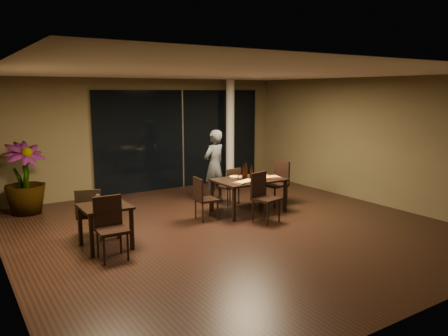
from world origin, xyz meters
TOP-DOWN VIEW (x-y plane):
  - ground at (0.00, 0.00)m, footprint 8.00×8.00m
  - wall_back at (0.00, 4.05)m, footprint 8.00×0.10m
  - wall_front at (0.00, -4.05)m, footprint 8.00×0.10m
  - wall_right at (4.05, 0.00)m, footprint 0.10×8.00m
  - ceiling at (0.00, 0.00)m, footprint 8.00×8.00m
  - window_panel at (1.00, 3.96)m, footprint 5.00×0.06m
  - column at (2.40, 3.65)m, footprint 0.24×0.24m
  - main_table at (1.00, 0.80)m, footprint 1.50×1.00m
  - side_table at (-2.40, 0.30)m, footprint 0.80×0.80m
  - chair_main_far at (1.03, 1.55)m, footprint 0.44×0.44m
  - chair_main_near at (0.84, 0.07)m, footprint 0.56×0.56m
  - chair_main_left at (-0.18, 0.79)m, footprint 0.45×0.45m
  - chair_main_right at (1.96, 0.95)m, footprint 0.53×0.53m
  - chair_side_far at (-2.52, 0.83)m, footprint 0.57×0.57m
  - chair_side_near at (-2.48, -0.20)m, footprint 0.48×0.48m
  - diner at (0.83, 1.98)m, footprint 0.69×0.55m
  - potted_plant at (-3.19, 3.35)m, footprint 1.08×1.08m
  - pizza_board_left at (0.71, 0.52)m, footprint 0.58×0.34m
  - pizza_board_right at (1.41, 0.63)m, footprint 0.67×0.45m
  - oblong_pizza_left at (0.71, 0.52)m, footprint 0.48×0.32m
  - oblong_pizza_right at (1.41, 0.63)m, footprint 0.51×0.31m
  - round_pizza at (0.87, 1.12)m, footprint 0.27×0.27m
  - bottle_a at (0.92, 0.88)m, footprint 0.07×0.07m
  - bottle_b at (1.07, 0.79)m, footprint 0.07×0.07m
  - bottle_c at (0.98, 0.89)m, footprint 0.08×0.08m
  - tumbler_left at (0.79, 0.86)m, footprint 0.08×0.08m
  - tumbler_right at (1.22, 0.95)m, footprint 0.08×0.08m
  - napkin_near at (1.60, 0.73)m, footprint 0.20×0.16m
  - napkin_far at (1.52, 0.96)m, footprint 0.20×0.16m
  - wine_glass_a at (-2.47, 0.41)m, footprint 0.08×0.08m
  - wine_glass_b at (-2.21, 0.24)m, footprint 0.07×0.07m
  - side_napkin at (-2.39, 0.09)m, footprint 0.20×0.15m

SIDE VIEW (x-z plane):
  - ground at x=0.00m, z-range 0.00..0.00m
  - chair_main_far at x=1.03m, z-range 0.05..0.94m
  - chair_main_left at x=-0.18m, z-range 0.05..0.96m
  - chair_side_far at x=-2.52m, z-range 0.06..1.01m
  - chair_side_near at x=-2.48m, z-range 0.06..1.06m
  - chair_main_near at x=0.84m, z-range 0.06..1.07m
  - chair_main_right at x=1.96m, z-range 0.06..1.11m
  - side_table at x=-2.40m, z-range 0.25..1.00m
  - main_table at x=1.00m, z-range 0.30..1.05m
  - pizza_board_left at x=0.71m, z-range 0.75..0.76m
  - pizza_board_right at x=1.41m, z-range 0.75..0.76m
  - round_pizza at x=0.87m, z-range 0.75..0.76m
  - napkin_near at x=1.60m, z-range 0.75..0.76m
  - napkin_far at x=1.52m, z-range 0.75..0.76m
  - side_napkin at x=-2.39m, z-range 0.75..0.76m
  - oblong_pizza_left at x=0.71m, z-range 0.77..0.78m
  - oblong_pizza_right at x=1.41m, z-range 0.77..0.78m
  - potted_plant at x=-3.19m, z-range 0.00..1.58m
  - tumbler_right at x=1.22m, z-range 0.75..0.84m
  - tumbler_left at x=0.79m, z-range 0.75..0.85m
  - wine_glass_b at x=-2.21m, z-range 0.75..0.91m
  - wine_glass_a at x=-2.47m, z-range 0.75..0.92m
  - diner at x=0.83m, z-range 0.00..1.76m
  - bottle_b at x=1.07m, z-range 0.75..1.05m
  - bottle_a at x=0.92m, z-range 0.75..1.07m
  - bottle_c at x=0.98m, z-range 0.75..1.10m
  - window_panel at x=1.00m, z-range 0.00..2.70m
  - wall_back at x=0.00m, z-range 0.00..3.00m
  - wall_front at x=0.00m, z-range 0.00..3.00m
  - wall_right at x=4.05m, z-range 0.00..3.00m
  - column at x=2.40m, z-range 0.00..3.00m
  - ceiling at x=0.00m, z-range 3.00..3.04m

